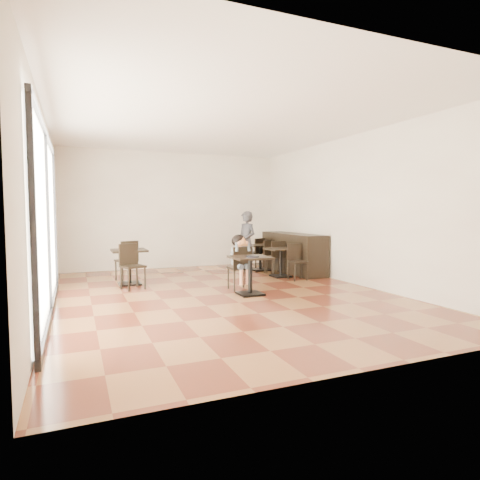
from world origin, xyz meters
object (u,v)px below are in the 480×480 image
cafe_table_mid (281,263)px  child_chair (239,268)px  chair_mid_b (298,262)px  cafe_table_left (129,267)px  child_table (250,276)px  chair_left_a (126,261)px  chair_back_a (256,253)px  cafe_table_back (260,258)px  chair_mid_a (275,257)px  child (239,262)px  chair_left_b (133,267)px  adult_patron (246,242)px  chair_back_b (274,257)px

cafe_table_mid → child_chair: bearing=-144.5°
cafe_table_mid → chair_mid_b: size_ratio=0.83×
child_chair → chair_mid_b: size_ratio=1.05×
chair_mid_b → cafe_table_left: bearing=168.6°
child_table → chair_left_a: size_ratio=0.80×
child_chair → chair_back_a: bearing=-120.6°
cafe_table_back → chair_mid_a: 0.61m
cafe_table_back → cafe_table_left: bearing=-166.7°
child → chair_left_a: 2.77m
cafe_table_mid → cafe_table_back: size_ratio=1.00×
chair_mid_b → child_table: bearing=-144.8°
chair_left_a → chair_left_b: same height
child → chair_mid_b: (1.67, 0.54, -0.14)m
child_table → chair_mid_a: 2.75m
child_chair → adult_patron: 2.20m
cafe_table_back → chair_back_a: (0.12, 0.55, 0.07)m
adult_patron → chair_mid_a: adult_patron is taller
chair_mid_a → child_table: bearing=54.7°
cafe_table_back → chair_left_b: size_ratio=0.76×
cafe_table_back → chair_left_b: (-3.49, -1.37, 0.11)m
child_chair → chair_back_a: size_ratio=1.05×
chair_mid_b → chair_left_a: (-3.63, 1.42, 0.04)m
adult_patron → child: bearing=-46.4°
chair_mid_b → chair_left_b: 3.64m
cafe_table_mid → chair_back_b: chair_back_b is taller
chair_back_a → chair_back_b: (0.00, -1.10, 0.00)m
chair_back_a → cafe_table_left: bearing=1.7°
child_chair → chair_left_b: bearing=-23.7°
chair_back_a → child: bearing=40.2°
chair_back_a → cafe_table_back: bearing=58.8°
child_chair → chair_back_b: 2.35m
child_table → chair_back_b: size_ratio=0.88×
child_chair → cafe_table_left: child_chair is taller
cafe_table_back → chair_back_a: bearing=78.0°
cafe_table_back → chair_left_a: size_ratio=0.76×
child_table → child: bearing=90.0°
chair_mid_a → chair_left_b: chair_left_b is taller
cafe_table_left → chair_back_a: chair_back_a is taller
chair_left_b → chair_back_a: size_ratio=1.10×
cafe_table_back → chair_left_a: 3.50m
adult_patron → cafe_table_back: bearing=100.2°
child_table → child: 0.58m
chair_left_a → adult_patron: bearing=160.5°
adult_patron → chair_mid_a: bearing=47.3°
child_table → cafe_table_left: (-1.96, 1.96, 0.02)m
cafe_table_back → chair_left_a: chair_left_a is taller
chair_back_b → cafe_table_back: bearing=82.9°
chair_back_b → child: bearing=-153.5°
adult_patron → chair_left_b: adult_patron is taller
cafe_table_back → chair_mid_a: size_ratio=0.83×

